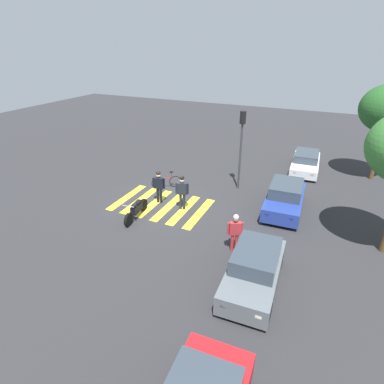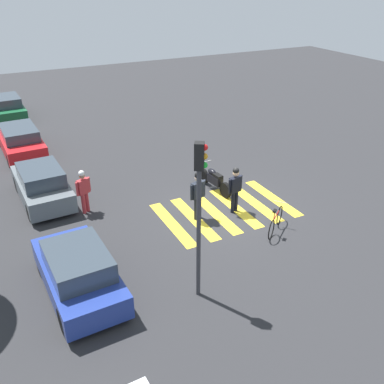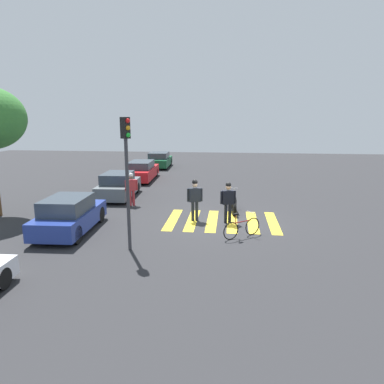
{
  "view_description": "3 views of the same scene",
  "coord_description": "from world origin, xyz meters",
  "views": [
    {
      "loc": [
        12.89,
        7.66,
        8.03
      ],
      "look_at": [
        -0.25,
        1.71,
        1.01
      ],
      "focal_mm": 29.1,
      "sensor_mm": 36.0,
      "label": 1
    },
    {
      "loc": [
        -12.25,
        7.66,
        8.25
      ],
      "look_at": [
        0.47,
        1.2,
        0.86
      ],
      "focal_mm": 40.19,
      "sensor_mm": 36.0,
      "label": 2
    },
    {
      "loc": [
        -15.15,
        -0.3,
        4.65
      ],
      "look_at": [
        0.56,
        1.43,
        1.19
      ],
      "focal_mm": 32.66,
      "sensor_mm": 36.0,
      "label": 3
    }
  ],
  "objects": [
    {
      "name": "car_blue_hatchback",
      "position": [
        -2.18,
        6.13,
        0.7
      ],
      "size": [
        4.04,
        1.93,
        1.48
      ],
      "color": "black",
      "rests_on": "ground_plane"
    },
    {
      "name": "ground_plane",
      "position": [
        0.0,
        0.0,
        0.0
      ],
      "size": [
        60.0,
        60.0,
        0.0
      ],
      "primitive_type": "plane",
      "color": "#2B2B2D"
    },
    {
      "name": "police_motorcycle",
      "position": [
        1.7,
        -0.47,
        0.46
      ],
      "size": [
        2.23,
        0.62,
        1.04
      ],
      "color": "black",
      "rests_on": "ground_plane"
    },
    {
      "name": "traffic_light_pole",
      "position": [
        -3.79,
        3.15,
        3.07
      ],
      "size": [
        0.33,
        0.36,
        4.61
      ],
      "color": "#38383D",
      "rests_on": "ground_plane"
    },
    {
      "name": "car_white_van",
      "position": [
        -8.52,
        6.5,
        0.59
      ],
      "size": [
        4.32,
        1.88,
        1.22
      ],
      "color": "black",
      "rests_on": "ground_plane"
    },
    {
      "name": "officer_by_motorcycle",
      "position": [
        -0.06,
        1.23,
        1.12
      ],
      "size": [
        0.32,
        0.69,
        1.9
      ],
      "color": "#1E232D",
      "rests_on": "ground_plane"
    },
    {
      "name": "crosswalk_stripes",
      "position": [
        0.0,
        0.0,
        0.0
      ],
      "size": [
        3.36,
        4.95,
        0.01
      ],
      "color": "yellow",
      "rests_on": "ground_plane"
    },
    {
      "name": "officer_on_foot",
      "position": [
        -0.24,
        -0.25,
        1.08
      ],
      "size": [
        0.31,
        0.67,
        1.85
      ],
      "color": "black",
      "rests_on": "ground_plane"
    },
    {
      "name": "car_grey_coupe",
      "position": [
        3.99,
        6.07,
        0.7
      ],
      "size": [
        4.04,
        1.87,
        1.48
      ],
      "color": "black",
      "rests_on": "ground_plane"
    },
    {
      "name": "leaning_bicycle",
      "position": [
        -2.07,
        -0.81,
        0.39
      ],
      "size": [
        1.13,
        1.43,
        1.01
      ],
      "color": "black",
      "rests_on": "ground_plane"
    },
    {
      "name": "pedestrian_bystander",
      "position": [
        2.29,
        4.81,
        1.0
      ],
      "size": [
        0.39,
        0.6,
        1.75
      ],
      "color": "#B22D33",
      "rests_on": "ground_plane"
    }
  ]
}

